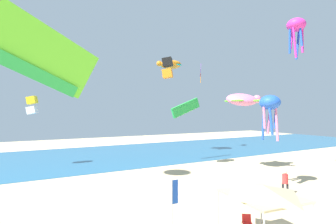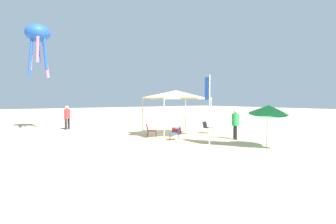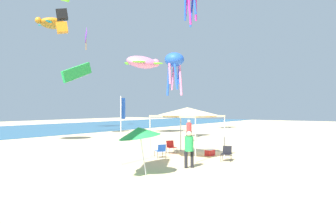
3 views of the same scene
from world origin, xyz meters
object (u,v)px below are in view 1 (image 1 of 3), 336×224
at_px(person_kite_handler, 285,180).
at_px(kite_turtle_pink, 242,100).
at_px(canopy_tent, 262,191).
at_px(kite_parafoil_lime, 8,36).
at_px(folding_chair_near_cooler, 247,221).
at_px(kite_box_yellow, 32,105).
at_px(kite_octopus_magenta, 296,27).
at_px(kite_octopus_blue, 270,105).
at_px(kite_parafoil_green, 186,108).
at_px(kite_turtle_orange, 170,65).
at_px(kite_diamond_purple, 201,71).
at_px(banner_flag, 173,209).
at_px(kite_box_black, 168,68).

relative_size(person_kite_handler, kite_turtle_pink, 0.41).
relative_size(canopy_tent, person_kite_handler, 1.99).
bearing_deg(kite_parafoil_lime, person_kite_handler, -6.33).
bearing_deg(folding_chair_near_cooler, kite_box_yellow, 146.84).
distance_m(canopy_tent, folding_chair_near_cooler, 2.80).
bearing_deg(person_kite_handler, kite_box_yellow, 3.39).
relative_size(kite_turtle_pink, kite_octopus_magenta, 1.00).
bearing_deg(kite_octopus_blue, kite_turtle_pink, 76.45).
xyz_separation_m(kite_box_yellow, kite_turtle_pink, (20.84, -13.31, 0.59)).
distance_m(kite_octopus_blue, kite_box_yellow, 26.50).
relative_size(kite_turtle_pink, kite_parafoil_green, 0.96).
relative_size(folding_chair_near_cooler, kite_octopus_magenta, 0.18).
height_order(canopy_tent, person_kite_handler, canopy_tent).
bearing_deg(kite_box_yellow, person_kite_handler, -117.36).
height_order(kite_octopus_blue, kite_turtle_orange, kite_turtle_orange).
distance_m(kite_octopus_magenta, kite_turtle_orange, 18.68).
bearing_deg(kite_parafoil_green, kite_box_yellow, -21.69).
distance_m(folding_chair_near_cooler, kite_diamond_purple, 34.10).
xyz_separation_m(kite_box_yellow, kite_turtle_orange, (19.52, 0.95, 6.70)).
distance_m(banner_flag, kite_octopus_magenta, 26.64).
relative_size(kite_turtle_orange, kite_parafoil_green, 0.89).
height_order(kite_turtle_pink, kite_box_black, kite_box_black).
height_order(canopy_tent, kite_box_black, kite_box_black).
distance_m(person_kite_handler, kite_turtle_orange, 26.02).
height_order(kite_box_yellow, kite_octopus_magenta, kite_octopus_magenta).
relative_size(canopy_tent, kite_box_black, 1.55).
bearing_deg(kite_box_yellow, kite_parafoil_lime, -159.36).
distance_m(kite_turtle_pink, kite_parafoil_lime, 26.26).
bearing_deg(person_kite_handler, canopy_tent, 85.03).
relative_size(kite_octopus_blue, kite_parafoil_lime, 0.77).
bearing_deg(kite_turtle_orange, kite_octopus_magenta, 127.17).
xyz_separation_m(kite_octopus_blue, kite_turtle_pink, (2.98, 6.26, 0.79)).
bearing_deg(kite_box_black, kite_octopus_blue, 59.26).
height_order(banner_flag, kite_turtle_orange, kite_turtle_orange).
height_order(folding_chair_near_cooler, kite_octopus_magenta, kite_octopus_magenta).
distance_m(kite_parafoil_lime, kite_parafoil_green, 29.44).
relative_size(kite_box_black, kite_parafoil_green, 0.51).
distance_m(person_kite_handler, kite_diamond_purple, 28.25).
relative_size(person_kite_handler, kite_parafoil_green, 0.40).
bearing_deg(folding_chair_near_cooler, kite_parafoil_lime, -132.51).
bearing_deg(kite_diamond_purple, kite_turtle_orange, -39.50).
height_order(folding_chair_near_cooler, kite_octopus_blue, kite_octopus_blue).
relative_size(kite_parafoil_lime, kite_turtle_orange, 1.23).
bearing_deg(person_kite_handler, folding_chair_near_cooler, 77.41).
height_order(kite_box_yellow, kite_box_black, kite_box_black).
bearing_deg(kite_octopus_magenta, kite_diamond_purple, 7.85).
distance_m(folding_chair_near_cooler, kite_box_black, 19.87).
bearing_deg(kite_turtle_pink, person_kite_handler, -101.91).
bearing_deg(canopy_tent, kite_box_black, 75.93).
relative_size(kite_turtle_pink, kite_box_black, 1.89).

